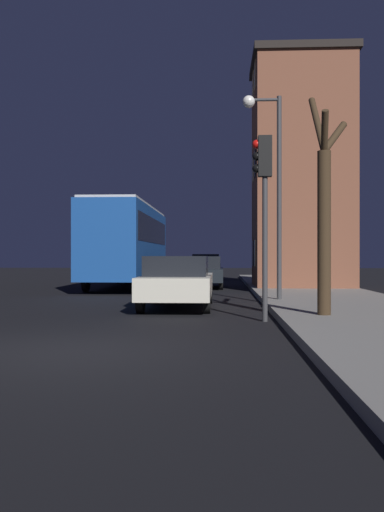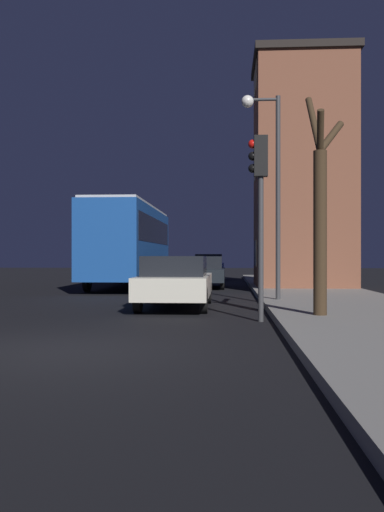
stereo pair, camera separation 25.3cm
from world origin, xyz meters
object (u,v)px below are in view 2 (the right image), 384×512
(streetlamp, at_px, (269,166))
(car_mid_lane, at_px, (204,271))
(traffic_light, at_px, (259,188))
(bare_tree, at_px, (320,208))
(bus, at_px, (130,240))
(car_near_lane, at_px, (176,281))
(car_far_lane, at_px, (209,267))

(streetlamp, relative_size, car_mid_lane, 1.35)
(traffic_light, distance_m, bare_tree, 1.40)
(car_mid_lane, bearing_deg, bus, 173.28)
(car_near_lane, bearing_deg, bare_tree, -43.00)
(traffic_light, bearing_deg, car_near_lane, 124.22)
(traffic_light, height_order, bus, traffic_light)
(bus, xyz_separation_m, car_near_lane, (3.10, -10.50, -1.45))
(bus, bearing_deg, traffic_light, -68.98)
(streetlamp, bearing_deg, bare_tree, -79.52)
(bare_tree, relative_size, car_far_lane, 1.29)
(traffic_light, height_order, bare_tree, bare_tree)
(bus, relative_size, car_far_lane, 2.87)
(streetlamp, xyz_separation_m, car_far_lane, (-2.34, 17.53, -3.31))
(bare_tree, relative_size, car_near_lane, 1.08)
(bus, height_order, car_near_lane, bus)
(streetlamp, xyz_separation_m, bus, (-5.75, 9.35, -1.89))
(car_mid_lane, bearing_deg, traffic_light, -82.31)
(car_near_lane, bearing_deg, car_far_lane, 89.04)
(bus, bearing_deg, car_far_lane, 67.34)
(streetlamp, height_order, car_far_lane, streetlamp)
(streetlamp, height_order, bare_tree, streetlamp)
(bare_tree, xyz_separation_m, bus, (-6.56, 13.72, -0.27))
(traffic_light, distance_m, bus, 14.63)
(car_near_lane, xyz_separation_m, car_far_lane, (0.31, 18.67, 0.04))
(bus, bearing_deg, bare_tree, -64.44)
(streetlamp, height_order, car_near_lane, streetlamp)
(car_near_lane, height_order, car_mid_lane, car_near_lane)
(streetlamp, relative_size, traffic_light, 1.47)
(car_far_lane, bearing_deg, bare_tree, -81.82)
(bare_tree, relative_size, bus, 0.45)
(bus, distance_m, car_near_lane, 11.04)
(streetlamp, distance_m, bare_tree, 4.73)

